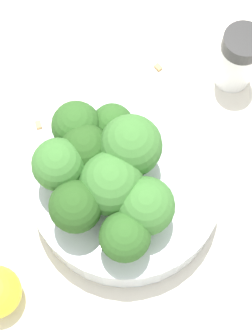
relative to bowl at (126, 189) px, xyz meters
The scene contains 15 objects.
ground_plane 0.02m from the bowl, ahead, with size 3.00×3.00×0.00m, color silver.
bowl is the anchor object (origin of this frame).
broccoli_floret_0 0.06m from the bowl, 151.18° to the right, with size 0.04×0.04×0.04m.
broccoli_floret_1 0.07m from the bowl, 12.47° to the left, with size 0.04×0.04×0.05m.
broccoli_floret_2 0.06m from the bowl, behind, with size 0.05×0.05×0.07m.
broccoli_floret_3 0.06m from the bowl, 39.35° to the left, with size 0.05×0.05×0.05m.
broccoli_floret_4 0.08m from the bowl, 119.15° to the right, with size 0.04×0.04×0.05m.
broccoli_floret_5 0.08m from the bowl, 77.52° to the right, with size 0.04×0.04×0.06m.
broccoli_floret_6 0.08m from the bowl, 36.54° to the right, with size 0.04×0.04×0.06m.
broccoli_floret_7 0.06m from the bowl, 27.53° to the right, with size 0.05×0.05×0.06m.
broccoli_floret_8 0.06m from the bowl, 102.94° to the right, with size 0.04×0.04×0.05m.
pepper_shaker 0.17m from the bowl, 153.38° to the left, with size 0.04×0.04×0.07m.
almond_crumb_1 0.14m from the bowl, 32.57° to the right, with size 0.01×0.00×0.01m, color #AD7F4C.
almond_crumb_2 0.11m from the bowl, 117.01° to the right, with size 0.01×0.01×0.01m, color tan.
almond_crumb_4 0.14m from the bowl, behind, with size 0.01×0.01×0.01m, color tan.
Camera 1 is at (0.15, 0.04, 0.50)m, focal length 60.00 mm.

